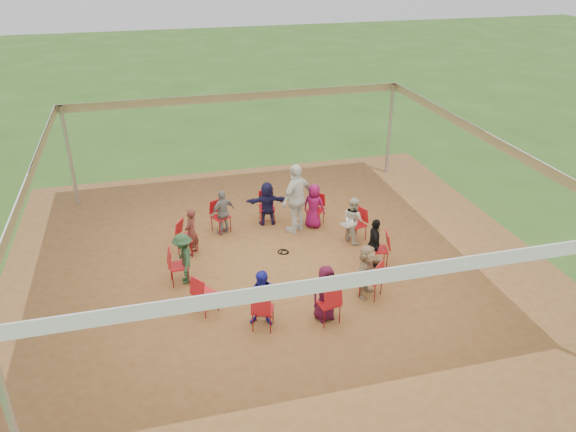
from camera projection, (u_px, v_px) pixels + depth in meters
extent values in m
plane|color=#2F591B|center=(279.00, 266.00, 13.68)|extent=(80.00, 80.00, 0.00)
plane|color=brown|center=(279.00, 266.00, 13.68)|extent=(13.00, 13.00, 0.00)
cylinder|color=#B2B2B7|center=(8.00, 411.00, 7.55)|extent=(0.12, 0.12, 3.00)
cylinder|color=#B2B2B7|center=(70.00, 157.00, 16.20)|extent=(0.12, 0.12, 3.00)
cylinder|color=#B2B2B7|center=(390.00, 130.00, 18.47)|extent=(0.12, 0.12, 3.00)
plane|color=white|center=(279.00, 150.00, 12.34)|extent=(10.30, 10.30, 0.00)
cube|color=white|center=(366.00, 278.00, 7.94)|extent=(10.30, 0.03, 0.24)
cube|color=white|center=(237.00, 97.00, 16.85)|extent=(10.30, 0.03, 0.24)
cube|color=white|center=(29.00, 178.00, 11.22)|extent=(0.03, 10.30, 0.24)
cube|color=white|center=(485.00, 136.00, 13.57)|extent=(0.03, 10.30, 0.24)
imported|color=beige|center=(353.00, 220.00, 14.53)|extent=(0.53, 0.69, 1.25)
imported|color=#810E49|center=(314.00, 206.00, 15.27)|extent=(0.69, 0.65, 1.25)
imported|color=#191843|center=(267.00, 203.00, 15.42)|extent=(1.19, 0.54, 1.25)
imported|color=gray|center=(223.00, 212.00, 14.92)|extent=(0.82, 0.67, 1.25)
imported|color=#572621|center=(191.00, 232.00, 13.94)|extent=(0.49, 0.54, 1.25)
imported|color=#234428|center=(183.00, 258.00, 12.79)|extent=(0.44, 0.82, 1.25)
imported|color=#2124A8|center=(264.00, 299.00, 11.38)|extent=(0.69, 0.55, 1.25)
imported|color=#440D25|center=(326.00, 293.00, 11.56)|extent=(0.66, 0.45, 1.25)
imported|color=tan|center=(367.00, 271.00, 12.33)|extent=(1.14, 1.11, 1.25)
imported|color=black|center=(374.00, 243.00, 13.43)|extent=(0.54, 0.80, 1.25)
imported|color=silver|center=(297.00, 198.00, 14.90)|extent=(1.26, 1.13, 1.93)
torus|color=black|center=(283.00, 252.00, 14.28)|extent=(0.33, 0.33, 0.03)
torus|color=black|center=(285.00, 252.00, 14.25)|extent=(0.27, 0.27, 0.03)
cube|color=#B7B7BC|center=(346.00, 225.00, 14.47)|extent=(0.29, 0.35, 0.01)
cube|color=#B7B7BC|center=(350.00, 221.00, 14.47)|extent=(0.16, 0.31, 0.20)
cube|color=#CCE0FF|center=(349.00, 221.00, 14.47)|extent=(0.13, 0.27, 0.17)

